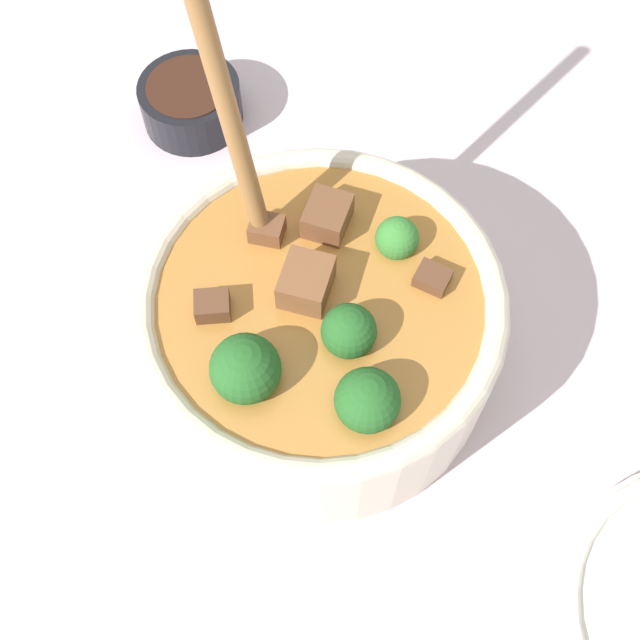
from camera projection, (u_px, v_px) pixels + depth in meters
The scene contains 3 objects.
ground_plane at pixel (320, 360), 0.57m from camera, with size 4.00×4.00×0.00m, color silver.
stew_bowl at pixel (320, 324), 0.52m from camera, with size 0.23×0.23×0.30m.
condiment_bowl at pixel (191, 101), 0.65m from camera, with size 0.08×0.08×0.04m.
Camera 1 is at (0.13, -0.20, 0.52)m, focal length 45.00 mm.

